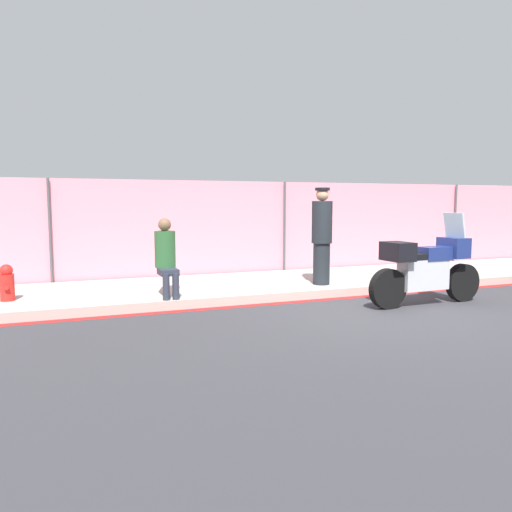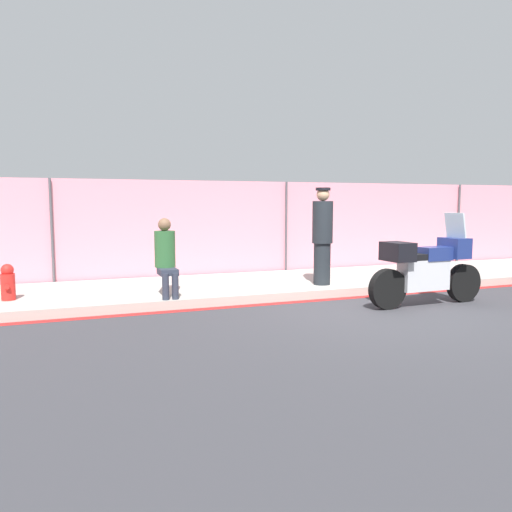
# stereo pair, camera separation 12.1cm
# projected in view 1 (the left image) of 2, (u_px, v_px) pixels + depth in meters

# --- Properties ---
(ground_plane) EXTENTS (120.00, 120.00, 0.00)m
(ground_plane) POSITION_uv_depth(u_px,v_px,m) (387.00, 310.00, 7.86)
(ground_plane) COLOR #38383D
(sidewalk) EXTENTS (36.70, 2.67, 0.15)m
(sidewalk) POSITION_uv_depth(u_px,v_px,m) (311.00, 282.00, 10.21)
(sidewalk) COLOR #ADA89E
(sidewalk) RESTS_ON ground_plane
(curb_paint_stripe) EXTENTS (36.70, 0.18, 0.01)m
(curb_paint_stripe) POSITION_uv_depth(u_px,v_px,m) (349.00, 298.00, 8.90)
(curb_paint_stripe) COLOR red
(curb_paint_stripe) RESTS_ON ground_plane
(storefront_fence) EXTENTS (34.86, 0.17, 2.16)m
(storefront_fence) POSITION_uv_depth(u_px,v_px,m) (283.00, 229.00, 11.43)
(storefront_fence) COLOR pink
(storefront_fence) RESTS_ON ground_plane
(motorcycle) EXTENTS (2.23, 0.54, 1.52)m
(motorcycle) POSITION_uv_depth(u_px,v_px,m) (426.00, 268.00, 8.22)
(motorcycle) COLOR black
(motorcycle) RESTS_ON ground_plane
(officer_standing) EXTENTS (0.38, 0.38, 1.81)m
(officer_standing) POSITION_uv_depth(u_px,v_px,m) (322.00, 235.00, 9.33)
(officer_standing) COLOR #1E2328
(officer_standing) RESTS_ON sidewalk
(person_seated_on_curb) EXTENTS (0.34, 0.65, 1.28)m
(person_seated_on_curb) POSITION_uv_depth(u_px,v_px,m) (166.00, 253.00, 8.17)
(person_seated_on_curb) COLOR #2D3342
(person_seated_on_curb) RESTS_ON sidewalk
(fire_hydrant) EXTENTS (0.21, 0.27, 0.58)m
(fire_hydrant) POSITION_uv_depth(u_px,v_px,m) (7.00, 283.00, 7.81)
(fire_hydrant) COLOR red
(fire_hydrant) RESTS_ON sidewalk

